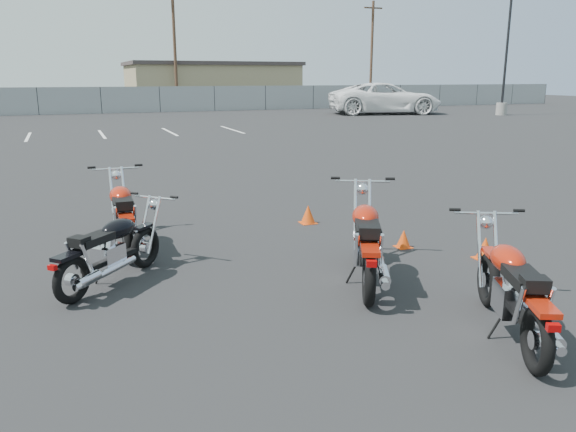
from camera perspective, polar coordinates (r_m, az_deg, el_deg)
name	(u,v)px	position (r m, az deg, el deg)	size (l,w,h in m)	color
ground	(291,277)	(7.27, 0.28, -6.19)	(120.00, 120.00, 0.00)	black
motorcycle_front_red	(123,215)	(8.70, -16.37, 0.08)	(0.87, 2.24, 1.10)	black
motorcycle_second_black	(111,250)	(7.22, -17.54, -3.34)	(1.64, 1.66, 0.96)	black
motorcycle_third_red	(366,242)	(7.03, 7.97, -2.60)	(1.44, 2.24, 1.14)	black
motorcycle_rear_red	(512,290)	(5.95, 21.84, -6.98)	(1.32, 2.09, 1.06)	black
training_cone_near	(404,239)	(8.63, 11.66, -2.27)	(0.23, 0.23, 0.27)	#DC430B
training_cone_far	(485,248)	(8.38, 19.39, -3.11)	(0.27, 0.27, 0.32)	#DC430B
training_cone_extra	(308,214)	(9.84, 2.06, 0.19)	(0.27, 0.27, 0.32)	#DC430B
light_pole_east	(505,73)	(40.32, 21.16, 13.40)	(0.80, 0.70, 10.39)	gray
chainlink_fence	(101,100)	(41.44, -18.46, 11.10)	(80.06, 0.06, 1.80)	gray
tan_building_east	(211,84)	(51.87, -7.86, 13.18)	(14.40, 9.40, 3.70)	#8F815C
utility_pole_c	(175,47)	(46.18, -11.43, 16.46)	(1.80, 0.24, 9.00)	#402A1D
utility_pole_d	(372,51)	(53.44, 8.50, 16.21)	(1.80, 0.24, 9.00)	#402A1D
parking_line_stripes	(66,136)	(26.45, -21.64, 7.61)	(15.12, 4.00, 0.01)	silver
white_van	(385,89)	(39.42, 9.87, 12.58)	(8.69, 3.48, 3.30)	white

